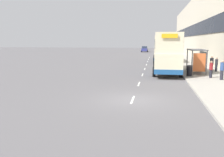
{
  "coord_description": "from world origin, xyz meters",
  "views": [
    {
      "loc": [
        1.29,
        -14.58,
        3.53
      ],
      "look_at": [
        -3.86,
        14.97,
        -1.03
      ],
      "focal_mm": 40.0,
      "sensor_mm": 36.0,
      "label": 1
    }
  ],
  "objects_px": {
    "double_decker_bus_near": "(167,52)",
    "pedestrian_2": "(222,70)",
    "pedestrian_3": "(211,69)",
    "pedestrian_4": "(212,64)",
    "bus_shelter": "(199,57)",
    "pedestrian_at_shelter": "(216,64)",
    "car_0": "(144,49)",
    "litter_bin": "(189,71)",
    "pedestrian_1": "(205,63)",
    "double_decker_bus_ahead": "(162,48)"
  },
  "relations": [
    {
      "from": "double_decker_bus_near",
      "to": "pedestrian_2",
      "type": "xyz_separation_m",
      "value": [
        4.57,
        -5.04,
        -1.26
      ]
    },
    {
      "from": "pedestrian_3",
      "to": "pedestrian_4",
      "type": "distance_m",
      "value": 3.67
    },
    {
      "from": "bus_shelter",
      "to": "pedestrian_4",
      "type": "xyz_separation_m",
      "value": [
        1.36,
        0.06,
        -0.8
      ]
    },
    {
      "from": "pedestrian_at_shelter",
      "to": "car_0",
      "type": "bearing_deg",
      "value": 101.26
    },
    {
      "from": "car_0",
      "to": "bus_shelter",
      "type": "bearing_deg",
      "value": 98.61
    },
    {
      "from": "litter_bin",
      "to": "pedestrian_4",
      "type": "bearing_deg",
      "value": 46.87
    },
    {
      "from": "double_decker_bus_near",
      "to": "pedestrian_at_shelter",
      "type": "distance_m",
      "value": 5.76
    },
    {
      "from": "pedestrian_2",
      "to": "pedestrian_3",
      "type": "bearing_deg",
      "value": 123.88
    },
    {
      "from": "double_decker_bus_near",
      "to": "pedestrian_4",
      "type": "distance_m",
      "value": 4.83
    },
    {
      "from": "bus_shelter",
      "to": "pedestrian_at_shelter",
      "type": "relative_size",
      "value": 2.68
    },
    {
      "from": "double_decker_bus_near",
      "to": "pedestrian_4",
      "type": "height_order",
      "value": "double_decker_bus_near"
    },
    {
      "from": "litter_bin",
      "to": "pedestrian_1",
      "type": "bearing_deg",
      "value": 62.36
    },
    {
      "from": "car_0",
      "to": "pedestrian_3",
      "type": "relative_size",
      "value": 2.72
    },
    {
      "from": "double_decker_bus_near",
      "to": "car_0",
      "type": "bearing_deg",
      "value": 95.12
    },
    {
      "from": "pedestrian_at_shelter",
      "to": "pedestrian_3",
      "type": "bearing_deg",
      "value": -107.53
    },
    {
      "from": "double_decker_bus_ahead",
      "to": "litter_bin",
      "type": "height_order",
      "value": "double_decker_bus_ahead"
    },
    {
      "from": "pedestrian_1",
      "to": "litter_bin",
      "type": "height_order",
      "value": "pedestrian_1"
    },
    {
      "from": "pedestrian_at_shelter",
      "to": "pedestrian_2",
      "type": "xyz_separation_m",
      "value": [
        -0.92,
        -6.17,
        0.09
      ]
    },
    {
      "from": "pedestrian_3",
      "to": "bus_shelter",
      "type": "bearing_deg",
      "value": 99.16
    },
    {
      "from": "bus_shelter",
      "to": "pedestrian_4",
      "type": "distance_m",
      "value": 1.58
    },
    {
      "from": "pedestrian_2",
      "to": "double_decker_bus_near",
      "type": "bearing_deg",
      "value": 132.16
    },
    {
      "from": "pedestrian_1",
      "to": "pedestrian_2",
      "type": "relative_size",
      "value": 1.04
    },
    {
      "from": "bus_shelter",
      "to": "double_decker_bus_near",
      "type": "relative_size",
      "value": 0.41
    },
    {
      "from": "pedestrian_3",
      "to": "pedestrian_at_shelter",
      "type": "bearing_deg",
      "value": 72.47
    },
    {
      "from": "double_decker_bus_ahead",
      "to": "pedestrian_3",
      "type": "xyz_separation_m",
      "value": [
        3.98,
        -18.8,
        -1.34
      ]
    },
    {
      "from": "pedestrian_3",
      "to": "litter_bin",
      "type": "relative_size",
      "value": 1.49
    },
    {
      "from": "pedestrian_2",
      "to": "pedestrian_1",
      "type": "bearing_deg",
      "value": 92.31
    },
    {
      "from": "pedestrian_at_shelter",
      "to": "pedestrian_4",
      "type": "xyz_separation_m",
      "value": [
        -0.83,
        -1.54,
        0.13
      ]
    },
    {
      "from": "pedestrian_3",
      "to": "double_decker_bus_near",
      "type": "bearing_deg",
      "value": 134.02
    },
    {
      "from": "double_decker_bus_near",
      "to": "double_decker_bus_ahead",
      "type": "xyz_separation_m",
      "value": [
        -0.11,
        14.8,
        -0.0
      ]
    },
    {
      "from": "bus_shelter",
      "to": "litter_bin",
      "type": "distance_m",
      "value": 3.2
    },
    {
      "from": "pedestrian_2",
      "to": "pedestrian_3",
      "type": "height_order",
      "value": "pedestrian_2"
    },
    {
      "from": "pedestrian_3",
      "to": "pedestrian_4",
      "type": "xyz_separation_m",
      "value": [
        0.79,
        3.59,
        0.13
      ]
    },
    {
      "from": "pedestrian_1",
      "to": "double_decker_bus_ahead",
      "type": "bearing_deg",
      "value": 107.94
    },
    {
      "from": "double_decker_bus_ahead",
      "to": "pedestrian_1",
      "type": "xyz_separation_m",
      "value": [
        4.43,
        -13.69,
        -1.22
      ]
    },
    {
      "from": "double_decker_bus_ahead",
      "to": "pedestrian_1",
      "type": "distance_m",
      "value": 14.44
    },
    {
      "from": "car_0",
      "to": "pedestrian_1",
      "type": "bearing_deg",
      "value": 99.99
    },
    {
      "from": "pedestrian_1",
      "to": "pedestrian_4",
      "type": "bearing_deg",
      "value": -77.56
    },
    {
      "from": "double_decker_bus_near",
      "to": "pedestrian_1",
      "type": "distance_m",
      "value": 4.62
    },
    {
      "from": "car_0",
      "to": "litter_bin",
      "type": "relative_size",
      "value": 4.06
    },
    {
      "from": "pedestrian_2",
      "to": "pedestrian_3",
      "type": "xyz_separation_m",
      "value": [
        -0.7,
        1.04,
        -0.09
      ]
    },
    {
      "from": "double_decker_bus_near",
      "to": "pedestrian_3",
      "type": "distance_m",
      "value": 5.72
    },
    {
      "from": "pedestrian_4",
      "to": "pedestrian_3",
      "type": "bearing_deg",
      "value": -102.4
    },
    {
      "from": "double_decker_bus_near",
      "to": "pedestrian_4",
      "type": "bearing_deg",
      "value": -5.1
    },
    {
      "from": "double_decker_bus_ahead",
      "to": "pedestrian_3",
      "type": "height_order",
      "value": "double_decker_bus_ahead"
    },
    {
      "from": "double_decker_bus_ahead",
      "to": "pedestrian_1",
      "type": "relative_size",
      "value": 5.66
    },
    {
      "from": "bus_shelter",
      "to": "pedestrian_2",
      "type": "relative_size",
      "value": 2.42
    },
    {
      "from": "pedestrian_4",
      "to": "double_decker_bus_ahead",
      "type": "bearing_deg",
      "value": 107.4
    },
    {
      "from": "double_decker_bus_ahead",
      "to": "pedestrian_at_shelter",
      "type": "height_order",
      "value": "double_decker_bus_ahead"
    },
    {
      "from": "bus_shelter",
      "to": "pedestrian_4",
      "type": "relative_size",
      "value": 2.29
    }
  ]
}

